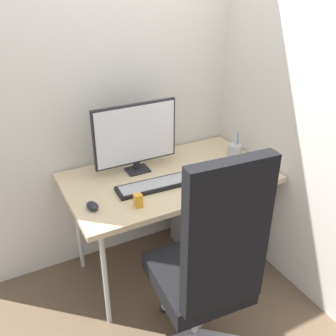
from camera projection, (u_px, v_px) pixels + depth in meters
ground_plane at (169, 264)px, 2.82m from camera, size 8.00×8.00×0.00m
wall_back at (140, 59)px, 2.47m from camera, size 2.63×0.04×2.80m
wall_side_right at (286, 67)px, 2.29m from camera, size 0.04×2.06×2.80m
desk at (169, 182)px, 2.49m from camera, size 1.31×0.74×0.75m
office_chair at (208, 265)px, 1.86m from camera, size 0.55×0.58×1.29m
filing_cabinet at (209, 213)px, 2.87m from camera, size 0.40×0.46×0.61m
monitor at (136, 135)px, 2.41m from camera, size 0.55×0.12×0.45m
keyboard at (155, 185)px, 2.34m from camera, size 0.48×0.17×0.02m
mouse at (92, 206)px, 2.13m from camera, size 0.07×0.10×0.04m
pen_holder at (235, 150)px, 2.70m from camera, size 0.09×0.09×0.17m
notebook at (216, 177)px, 2.44m from camera, size 0.21×0.20×0.01m
desk_clamp_accessory at (138, 200)px, 2.14m from camera, size 0.04×0.04×0.08m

